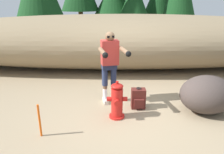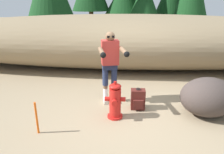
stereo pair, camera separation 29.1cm
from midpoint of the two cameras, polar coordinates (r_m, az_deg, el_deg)
The scene contains 7 objects.
ground_plane at distance 4.58m, azimuth 6.53°, elevation -9.72°, with size 56.00×56.00×0.04m, color #998466.
dirt_embankment at distance 7.52m, azimuth 5.73°, elevation 9.47°, with size 16.93×3.20×1.82m, color #897556.
fire_hydrant at distance 4.23m, azimuth 2.81°, elevation -6.51°, with size 0.41×0.36×0.77m.
utility_worker at distance 4.62m, azimuth 1.29°, elevation 4.76°, with size 0.65×1.03×1.62m.
spare_backpack at distance 4.67m, azimuth 8.73°, elevation -5.97°, with size 0.30×0.29×0.47m.
boulder_small at distance 4.80m, azimuth 25.87°, elevation -4.81°, with size 1.14×0.95×0.78m, color #423733.
survey_stake at distance 3.94m, azimuth -17.46°, elevation -10.44°, with size 0.04×0.04×0.60m, color #E55914.
Camera 2 is at (-0.10, -3.99, 2.20)m, focal length 34.26 mm.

